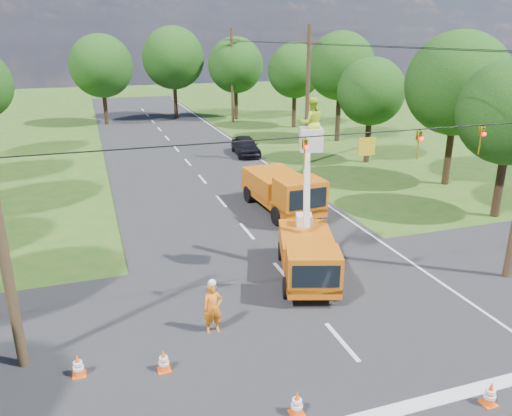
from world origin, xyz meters
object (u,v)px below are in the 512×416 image
object	(u,v)px
traffic_cone_3	(286,210)
traffic_cone_7	(290,179)
second_truck	(283,190)
traffic_cone_4	(164,361)
traffic_cone_2	(288,231)
pole_right_mid	(307,95)
traffic_cone_0	(297,403)
traffic_cone_1	(490,394)
tree_right_e	(295,71)
traffic_cone_5	(78,366)
tree_right_c	(371,92)
pole_right_far	(232,75)
tree_right_a	(511,113)
tree_far_c	(236,65)
distant_car	(246,146)
ground_worker	(213,308)
tree_right_d	(341,66)
tree_far_b	(173,58)
bucket_truck	(308,242)
tree_far_a	(101,66)
tree_right_b	(458,84)

from	to	relation	value
traffic_cone_3	traffic_cone_7	xyz separation A→B (m)	(2.52, 5.56, 0.00)
second_truck	traffic_cone_4	xyz separation A→B (m)	(-8.37, -11.85, -0.88)
traffic_cone_2	pole_right_mid	distance (m)	15.69
traffic_cone_0	traffic_cone_1	xyz separation A→B (m)	(4.97, -1.29, 0.00)
tree_right_e	traffic_cone_5	bearing A→B (deg)	-121.08
tree_right_c	pole_right_far	bearing A→B (deg)	102.62
traffic_cone_3	tree_right_a	world-z (taller)	tree_right_a
traffic_cone_3	tree_far_c	xyz separation A→B (m)	(6.80, 32.49, 5.70)
traffic_cone_4	tree_right_e	distance (m)	41.78
traffic_cone_2	pole_right_far	size ratio (longest dim) A/B	0.07
distant_car	traffic_cone_4	xyz separation A→B (m)	(-10.58, -25.70, -0.41)
tree_right_e	traffic_cone_1	bearing A→B (deg)	-105.68
traffic_cone_4	tree_right_a	world-z (taller)	tree_right_a
ground_worker	tree_right_a	distance (m)	18.86
tree_right_c	tree_right_d	bearing A→B (deg)	78.69
traffic_cone_1	traffic_cone_7	distance (m)	21.03
traffic_cone_2	tree_far_b	size ratio (longest dim) A/B	0.07
traffic_cone_1	traffic_cone_3	bearing A→B (deg)	88.68
bucket_truck	pole_right_far	bearing A→B (deg)	96.52
pole_right_far	tree_right_a	world-z (taller)	pole_right_far
traffic_cone_3	traffic_cone_5	world-z (taller)	same
traffic_cone_3	traffic_cone_5	size ratio (longest dim) A/B	1.00
traffic_cone_0	ground_worker	bearing A→B (deg)	104.26
tree_far_a	tree_right_e	bearing A→B (deg)	-23.05
tree_right_e	tree_far_a	size ratio (longest dim) A/B	0.91
tree_right_d	tree_far_b	bearing A→B (deg)	123.25
pole_right_far	tree_right_e	size ratio (longest dim) A/B	1.16
traffic_cone_1	tree_right_e	size ratio (longest dim) A/B	0.08
bucket_truck	pole_right_far	xyz separation A→B (m)	(7.72, 37.55, 3.51)
tree_far_a	ground_worker	bearing A→B (deg)	-88.31
tree_far_a	traffic_cone_0	bearing A→B (deg)	-87.12
second_truck	pole_right_mid	xyz separation A→B (m)	(5.71, 9.77, 3.86)
pole_right_far	tree_right_c	bearing A→B (deg)	-77.38
pole_right_mid	tree_right_a	distance (m)	14.87
tree_right_a	traffic_cone_7	bearing A→B (deg)	132.37
traffic_cone_3	tree_far_a	world-z (taller)	tree_far_a
tree_right_e	tree_right_b	bearing A→B (deg)	-87.01
pole_right_mid	traffic_cone_1	bearing A→B (deg)	-103.42
pole_right_far	tree_far_b	xyz separation A→B (m)	(-5.50, 5.00, 1.70)
bucket_truck	tree_right_b	xyz separation A→B (m)	(14.22, 9.55, 4.83)
bucket_truck	pole_right_mid	xyz separation A→B (m)	(7.72, 17.55, 3.51)
traffic_cone_3	pole_right_far	world-z (taller)	pole_right_far
tree_right_e	second_truck	bearing A→B (deg)	-113.97
pole_right_far	tree_right_e	xyz separation A→B (m)	(5.30, -5.00, 0.70)
traffic_cone_2	traffic_cone_5	distance (m)	12.35
pole_right_mid	tree_right_b	distance (m)	10.39
traffic_cone_5	traffic_cone_0	bearing A→B (deg)	-32.71
traffic_cone_2	tree_far_b	distance (m)	38.87
ground_worker	traffic_cone_5	size ratio (longest dim) A/B	2.53
tree_right_a	tree_right_b	xyz separation A→B (m)	(1.50, 6.00, 0.87)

